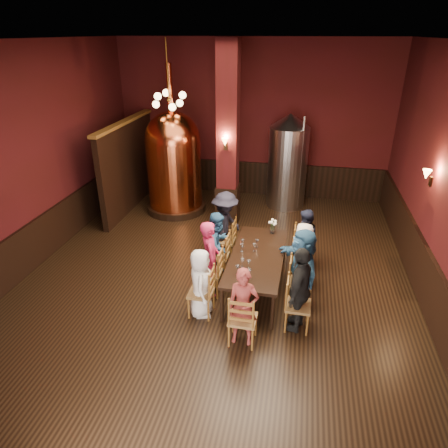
% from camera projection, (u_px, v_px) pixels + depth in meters
% --- Properties ---
extents(room, '(10.00, 10.02, 4.50)m').
position_uv_depth(room, '(216.00, 175.00, 7.30)').
color(room, black).
rests_on(room, ground).
extents(wainscot_right, '(0.08, 9.90, 1.00)m').
position_uv_depth(wainscot_right, '(426.00, 279.00, 7.36)').
color(wainscot_right, black).
rests_on(wainscot_right, ground).
extents(wainscot_back, '(7.90, 0.08, 1.00)m').
position_uv_depth(wainscot_back, '(250.00, 178.00, 12.44)').
color(wainscot_back, black).
rests_on(wainscot_back, ground).
extents(wainscot_left, '(0.08, 9.90, 1.00)m').
position_uv_depth(wainscot_left, '(40.00, 239.00, 8.76)').
color(wainscot_left, black).
rests_on(wainscot_left, ground).
extents(column, '(0.58, 0.58, 4.50)m').
position_uv_depth(column, '(228.00, 138.00, 9.82)').
color(column, '#460F13').
rests_on(column, ground).
extents(partition, '(0.22, 3.50, 2.40)m').
position_uv_depth(partition, '(129.00, 167.00, 11.14)').
color(partition, black).
rests_on(partition, ground).
extents(pendant_cluster, '(0.90, 0.90, 1.70)m').
position_uv_depth(pendant_cluster, '(169.00, 100.00, 9.80)').
color(pendant_cluster, '#A57226').
rests_on(pendant_cluster, room).
extents(sconce_wall, '(0.20, 0.20, 0.36)m').
position_uv_depth(sconce_wall, '(432.00, 177.00, 7.34)').
color(sconce_wall, black).
rests_on(sconce_wall, room).
extents(sconce_column, '(0.20, 0.20, 0.36)m').
position_uv_depth(sconce_column, '(226.00, 143.00, 9.58)').
color(sconce_column, black).
rests_on(sconce_column, column).
extents(dining_table, '(1.05, 2.42, 0.75)m').
position_uv_depth(dining_table, '(257.00, 258.00, 7.67)').
color(dining_table, black).
rests_on(dining_table, ground).
extents(chair_0, '(0.47, 0.47, 0.92)m').
position_uv_depth(chair_0, '(201.00, 292.00, 7.06)').
color(chair_0, brown).
rests_on(chair_0, ground).
extents(person_0, '(0.54, 0.71, 1.30)m').
position_uv_depth(person_0, '(201.00, 283.00, 6.97)').
color(person_0, white).
rests_on(person_0, ground).
extents(chair_1, '(0.47, 0.47, 0.92)m').
position_uv_depth(chair_1, '(210.00, 272.00, 7.65)').
color(chair_1, brown).
rests_on(chair_1, ground).
extents(person_1, '(0.51, 0.64, 1.53)m').
position_uv_depth(person_1, '(210.00, 258.00, 7.51)').
color(person_1, '#BE204C').
rests_on(person_1, ground).
extents(chair_2, '(0.47, 0.47, 0.92)m').
position_uv_depth(chair_2, '(218.00, 255.00, 8.23)').
color(chair_2, brown).
rests_on(chair_2, ground).
extents(person_2, '(0.55, 0.76, 1.41)m').
position_uv_depth(person_2, '(218.00, 245.00, 8.12)').
color(person_2, '#265381').
rests_on(person_2, ground).
extents(chair_3, '(0.47, 0.47, 0.92)m').
position_uv_depth(chair_3, '(225.00, 240.00, 8.81)').
color(chair_3, brown).
rests_on(chair_3, ground).
extents(person_3, '(0.92, 1.17, 1.59)m').
position_uv_depth(person_3, '(225.00, 227.00, 8.67)').
color(person_3, black).
rests_on(person_3, ground).
extents(chair_4, '(0.47, 0.47, 0.92)m').
position_uv_depth(chair_4, '(298.00, 305.00, 6.73)').
color(chair_4, brown).
rests_on(chair_4, ground).
extents(person_4, '(0.62, 0.98, 1.56)m').
position_uv_depth(person_4, '(300.00, 289.00, 6.59)').
color(person_4, black).
rests_on(person_4, ground).
extents(chair_5, '(0.47, 0.47, 0.92)m').
position_uv_depth(chair_5, '(300.00, 283.00, 7.32)').
color(chair_5, brown).
rests_on(chair_5, ground).
extents(person_5, '(0.94, 1.51, 1.55)m').
position_uv_depth(person_5, '(301.00, 268.00, 7.18)').
color(person_5, '#2A557E').
rests_on(person_5, ground).
extents(chair_6, '(0.47, 0.47, 0.92)m').
position_uv_depth(chair_6, '(302.00, 264.00, 7.90)').
color(chair_6, brown).
rests_on(chair_6, ground).
extents(person_6, '(0.59, 0.75, 1.34)m').
position_uv_depth(person_6, '(303.00, 255.00, 7.80)').
color(person_6, white).
rests_on(person_6, ground).
extents(chair_7, '(0.47, 0.47, 0.92)m').
position_uv_depth(chair_7, '(303.00, 248.00, 8.48)').
color(chair_7, brown).
rests_on(chair_7, ground).
extents(person_7, '(0.53, 0.72, 1.34)m').
position_uv_depth(person_7, '(304.00, 240.00, 8.39)').
color(person_7, '#1B2037').
rests_on(person_7, ground).
extents(chair_8, '(0.47, 0.47, 0.92)m').
position_uv_depth(chair_8, '(243.00, 319.00, 6.41)').
color(chair_8, brown).
rests_on(chair_8, ground).
extents(person_8, '(0.51, 0.34, 1.37)m').
position_uv_depth(person_8, '(243.00, 307.00, 6.31)').
color(person_8, maroon).
rests_on(person_8, ground).
extents(copper_kettle, '(1.66, 1.66, 3.92)m').
position_uv_depth(copper_kettle, '(174.00, 161.00, 10.85)').
color(copper_kettle, black).
rests_on(copper_kettle, ground).
extents(steel_vessel, '(1.12, 1.12, 2.65)m').
position_uv_depth(steel_vessel, '(288.00, 161.00, 11.19)').
color(steel_vessel, '#B2B2B7').
rests_on(steel_vessel, ground).
extents(rose_vase, '(0.19, 0.19, 0.32)m').
position_uv_depth(rose_vase, '(273.00, 224.00, 8.40)').
color(rose_vase, white).
rests_on(rose_vase, dining_table).
extents(wine_glass_0, '(0.07, 0.07, 0.17)m').
position_uv_depth(wine_glass_0, '(238.00, 270.00, 7.03)').
color(wine_glass_0, white).
rests_on(wine_glass_0, dining_table).
extents(wine_glass_1, '(0.07, 0.07, 0.17)m').
position_uv_depth(wine_glass_1, '(257.00, 244.00, 7.89)').
color(wine_glass_1, white).
rests_on(wine_glass_1, dining_table).
extents(wine_glass_2, '(0.07, 0.07, 0.17)m').
position_uv_depth(wine_glass_2, '(254.00, 247.00, 7.75)').
color(wine_glass_2, white).
rests_on(wine_glass_2, dining_table).
extents(wine_glass_3, '(0.07, 0.07, 0.17)m').
position_uv_depth(wine_glass_3, '(249.00, 264.00, 7.19)').
color(wine_glass_3, white).
rests_on(wine_glass_3, dining_table).
extents(wine_glass_4, '(0.07, 0.07, 0.17)m').
position_uv_depth(wine_glass_4, '(243.00, 243.00, 7.90)').
color(wine_glass_4, white).
rests_on(wine_glass_4, dining_table).
extents(wine_glass_5, '(0.07, 0.07, 0.17)m').
position_uv_depth(wine_glass_5, '(242.00, 248.00, 7.74)').
color(wine_glass_5, white).
rests_on(wine_glass_5, dining_table).
extents(wine_glass_6, '(0.07, 0.07, 0.17)m').
position_uv_depth(wine_glass_6, '(249.00, 274.00, 6.91)').
color(wine_glass_6, white).
rests_on(wine_glass_6, dining_table).
extents(wine_glass_7, '(0.07, 0.07, 0.17)m').
position_uv_depth(wine_glass_7, '(242.00, 263.00, 7.24)').
color(wine_glass_7, white).
rests_on(wine_glass_7, dining_table).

